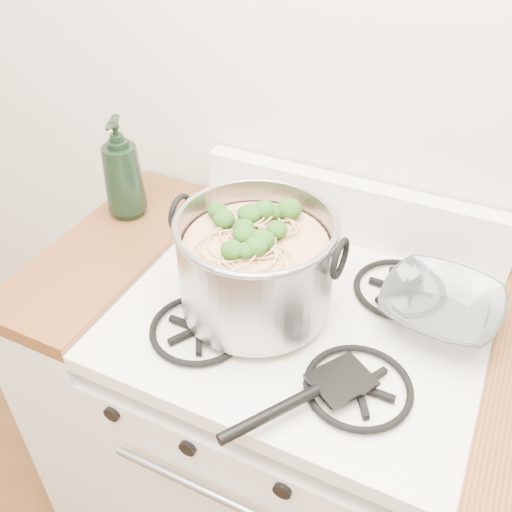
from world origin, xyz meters
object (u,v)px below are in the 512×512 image
(gas_range, at_px, (293,439))
(glass_bowl, at_px, (439,313))
(stock_pot, at_px, (256,265))
(bottle, at_px, (122,168))
(spatula, at_px, (342,377))

(gas_range, bearing_deg, glass_bowl, 18.51)
(gas_range, distance_m, stock_pot, 0.60)
(gas_range, relative_size, stock_pot, 2.60)
(glass_bowl, distance_m, bottle, 0.82)
(glass_bowl, relative_size, bottle, 0.36)
(stock_pot, relative_size, glass_bowl, 3.67)
(glass_bowl, bearing_deg, bottle, 177.02)
(spatula, distance_m, bottle, 0.75)
(gas_range, xyz_separation_m, bottle, (-0.54, 0.13, 0.62))
(spatula, distance_m, glass_bowl, 0.28)
(glass_bowl, bearing_deg, gas_range, -161.49)
(gas_range, xyz_separation_m, glass_bowl, (0.27, 0.09, 0.50))
(gas_range, height_order, spatula, spatula)
(stock_pot, xyz_separation_m, spatula, (0.23, -0.12, -0.09))
(spatula, bearing_deg, stock_pot, -174.68)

